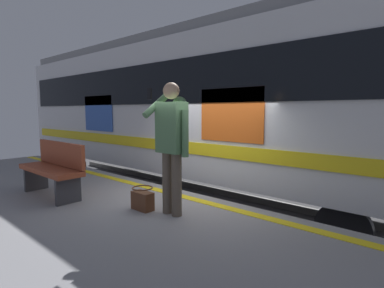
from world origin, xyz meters
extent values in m
plane|color=#3D3D3F|center=(0.00, 0.00, 0.00)|extent=(24.59, 24.59, 0.00)
cube|color=gray|center=(0.00, 2.20, 0.47)|extent=(13.10, 4.41, 0.95)
cube|color=yellow|center=(0.00, 0.30, 0.95)|extent=(12.84, 0.16, 0.01)
cube|color=slate|center=(0.00, -1.48, 0.08)|extent=(17.03, 0.08, 0.16)
cube|color=slate|center=(0.00, -2.91, 0.08)|extent=(17.03, 0.08, 0.16)
cube|color=silver|center=(1.82, -2.20, 2.45)|extent=(12.45, 3.07, 2.99)
cube|color=gray|center=(1.82, -2.20, 4.06)|extent=(12.20, 2.82, 0.24)
cube|color=black|center=(1.82, -0.65, 2.97)|extent=(11.82, 0.03, 0.90)
cube|color=yellow|center=(1.82, -0.65, 1.62)|extent=(11.82, 0.03, 0.24)
cube|color=#D85919|center=(-0.36, -0.64, 2.30)|extent=(1.33, 0.02, 0.96)
cube|color=#3359B2|center=(4.00, -0.64, 2.30)|extent=(1.33, 0.02, 0.96)
cylinder|color=black|center=(5.87, -0.97, 0.58)|extent=(0.84, 0.12, 0.84)
cylinder|color=black|center=(5.87, -3.42, 0.58)|extent=(0.84, 0.12, 0.84)
cylinder|color=black|center=(-2.22, -0.97, 0.58)|extent=(0.84, 0.12, 0.84)
cylinder|color=black|center=(-2.22, -3.42, 0.58)|extent=(0.84, 0.12, 0.84)
cylinder|color=brown|center=(-0.62, 1.02, 1.38)|extent=(0.14, 0.14, 0.86)
cylinder|color=brown|center=(-0.44, 1.02, 1.38)|extent=(0.14, 0.14, 0.86)
cube|color=#4C724C|center=(-0.53, 1.02, 2.15)|extent=(0.40, 0.24, 0.68)
sphere|color=#4C724C|center=(-0.53, 0.86, 2.47)|extent=(0.20, 0.20, 0.20)
sphere|color=tan|center=(-0.53, 1.02, 2.64)|extent=(0.22, 0.22, 0.22)
cylinder|color=#4C724C|center=(-0.78, 1.02, 2.08)|extent=(0.09, 0.09, 0.61)
cylinder|color=#4C724C|center=(-0.30, 1.10, 2.44)|extent=(0.09, 0.42, 0.33)
cube|color=black|center=(-0.30, 1.20, 2.60)|extent=(0.07, 0.02, 0.15)
cube|color=#59331E|center=(-0.08, 1.17, 1.08)|extent=(0.33, 0.17, 0.26)
torus|color=#59331E|center=(-0.08, 1.17, 1.27)|extent=(0.30, 0.30, 0.02)
cube|color=brown|center=(1.61, 1.74, 1.40)|extent=(1.51, 0.44, 0.08)
cube|color=brown|center=(1.61, 1.55, 1.65)|extent=(1.51, 0.06, 0.40)
cube|color=#333338|center=(1.01, 1.74, 1.17)|extent=(0.06, 0.40, 0.45)
cube|color=#333338|center=(2.22, 1.74, 1.17)|extent=(0.06, 0.40, 0.45)
camera|label=1|loc=(-3.42, 3.87, 2.38)|focal=28.16mm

